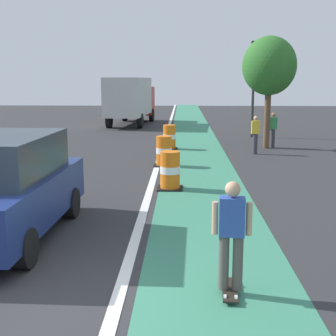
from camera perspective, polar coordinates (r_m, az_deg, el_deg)
ground_plane at (r=6.84m, az=-14.33°, el=-16.18°), size 100.00×100.00×0.00m
bike_lane_strip at (r=18.11m, az=3.65°, el=1.14°), size 2.50×80.00×0.01m
lane_divider_stripe at (r=18.12m, az=-1.09°, el=1.18°), size 0.20×80.00×0.01m
skateboarder_on_lane at (r=6.64m, az=7.94°, el=-8.24°), size 0.57×0.81×1.69m
parked_suv_nearest at (r=9.40m, az=-19.38°, el=-2.25°), size 2.02×4.65×2.04m
traffic_barrel_front at (r=13.01m, az=0.26°, el=-0.34°), size 0.73×0.73×1.09m
traffic_barrel_mid at (r=16.53m, az=-0.50°, el=2.08°), size 0.73×0.73×1.09m
traffic_barrel_back at (r=20.66m, az=0.18°, el=3.86°), size 0.73×0.73×1.09m
delivery_truck_down_block at (r=32.01m, az=-4.67°, el=8.70°), size 2.87×7.76×3.23m
traffic_light_corner at (r=25.27m, az=10.68°, el=11.72°), size 0.41×0.32×5.10m
pedestrian_crossing at (r=21.60m, az=12.99°, el=4.78°), size 0.34×0.20×1.61m
pedestrian_waiting at (r=19.52m, az=10.87°, el=4.23°), size 0.34×0.20×1.61m
street_tree_sidewalk at (r=21.25m, az=12.54°, el=12.28°), size 2.40×2.40×5.00m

